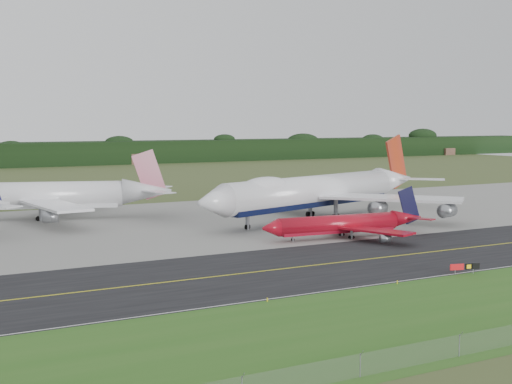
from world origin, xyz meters
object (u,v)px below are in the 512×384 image
Objects in this scene: jet_ba_747 at (319,191)px; jet_star_tail at (41,196)px; jet_red_737 at (346,224)px; taxiway_sign at (465,267)px.

jet_star_tail is (-57.63, 30.69, -1.18)m from jet_ba_747.
jet_ba_747 reaches higher than jet_star_tail.
jet_ba_747 is 2.10× the size of jet_red_737.
jet_ba_747 is at bearing -28.03° from jet_star_tail.
jet_red_737 is 0.60× the size of jet_star_tail.
jet_ba_747 is 16.01× the size of taxiway_sign.
taxiway_sign is (43.52, -92.29, -4.29)m from jet_star_tail.
jet_ba_747 reaches higher than taxiway_sign.
jet_red_737 is 73.51m from jet_star_tail.
jet_red_737 is 7.64× the size of taxiway_sign.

